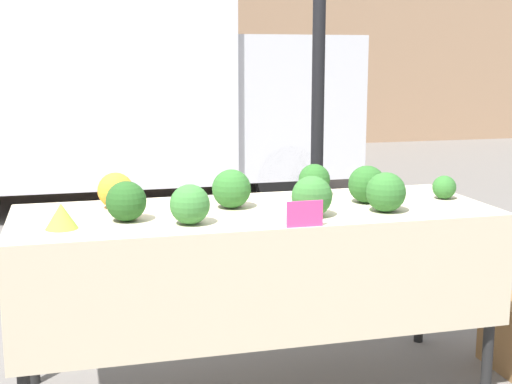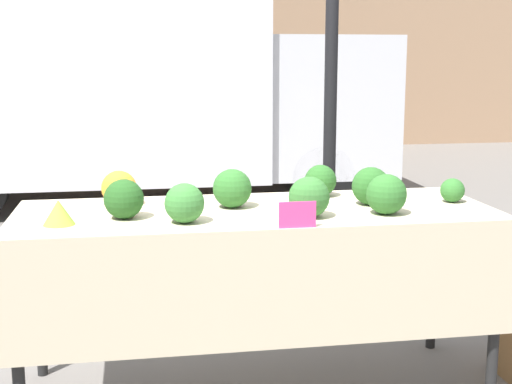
# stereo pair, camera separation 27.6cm
# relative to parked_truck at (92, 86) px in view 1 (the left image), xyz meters

# --- Properties ---
(tent_pole) EXTENTS (0.07, 0.07, 2.46)m
(tent_pole) POSITION_rel_parked_truck_xyz_m (1.07, -4.12, -0.02)
(tent_pole) COLOR black
(tent_pole) RESTS_ON ground_plane
(parked_truck) EXTENTS (5.10, 2.09, 2.35)m
(parked_truck) POSITION_rel_parked_truck_xyz_m (0.00, 0.00, 0.00)
(parked_truck) COLOR silver
(parked_truck) RESTS_ON ground_plane
(market_table) EXTENTS (2.16, 0.78, 0.87)m
(market_table) POSITION_rel_parked_truck_xyz_m (0.55, -4.84, -0.49)
(market_table) COLOR beige
(market_table) RESTS_ON ground_plane
(orange_cauliflower) EXTENTS (0.16, 0.16, 0.16)m
(orange_cauliflower) POSITION_rel_parked_truck_xyz_m (-0.06, -4.58, -0.30)
(orange_cauliflower) COLOR orange
(orange_cauliflower) RESTS_ON market_table
(romanesco_head) EXTENTS (0.13, 0.13, 0.10)m
(romanesco_head) POSITION_rel_parked_truck_xyz_m (-0.30, -4.93, -0.33)
(romanesco_head) COLOR #93B238
(romanesco_head) RESTS_ON market_table
(broccoli_head_0) EXTENTS (0.17, 0.17, 0.17)m
(broccoli_head_0) POSITION_rel_parked_truck_xyz_m (-0.04, -4.86, -0.29)
(broccoli_head_0) COLOR #23511E
(broccoli_head_0) RESTS_ON market_table
(broccoli_head_1) EXTENTS (0.16, 0.16, 0.16)m
(broccoli_head_1) POSITION_rel_parked_truck_xyz_m (0.92, -4.52, -0.30)
(broccoli_head_1) COLOR #285B23
(broccoli_head_1) RESTS_ON market_table
(broccoli_head_2) EXTENTS (0.18, 0.18, 0.18)m
(broccoli_head_2) POSITION_rel_parked_truck_xyz_m (1.09, -4.96, -0.29)
(broccoli_head_2) COLOR #2D6628
(broccoli_head_2) RESTS_ON market_table
(broccoli_head_3) EXTENTS (0.18, 0.18, 0.18)m
(broccoli_head_3) POSITION_rel_parked_truck_xyz_m (0.45, -4.71, -0.29)
(broccoli_head_3) COLOR #2D6628
(broccoli_head_3) RESTS_ON market_table
(broccoli_head_4) EXTENTS (0.18, 0.18, 0.18)m
(broccoli_head_4) POSITION_rel_parked_truck_xyz_m (1.09, -4.76, -0.29)
(broccoli_head_4) COLOR #285B23
(broccoli_head_4) RESTS_ON market_table
(broccoli_head_5) EXTENTS (0.11, 0.11, 0.11)m
(broccoli_head_5) POSITION_rel_parked_truck_xyz_m (1.49, -4.77, -0.32)
(broccoli_head_5) COLOR #2D6628
(broccoli_head_5) RESTS_ON market_table
(broccoli_head_6) EXTENTS (0.18, 0.18, 0.18)m
(broccoli_head_6) POSITION_rel_parked_truck_xyz_m (0.75, -4.97, -0.29)
(broccoli_head_6) COLOR #336B2D
(broccoli_head_6) RESTS_ON market_table
(broccoli_head_7) EXTENTS (0.17, 0.17, 0.17)m
(broccoli_head_7) POSITION_rel_parked_truck_xyz_m (0.21, -4.98, -0.29)
(broccoli_head_7) COLOR #387533
(broccoli_head_7) RESTS_ON market_table
(price_sign) EXTENTS (0.15, 0.01, 0.11)m
(price_sign) POSITION_rel_parked_truck_xyz_m (0.65, -5.15, -0.32)
(price_sign) COLOR #E53D84
(price_sign) RESTS_ON market_table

